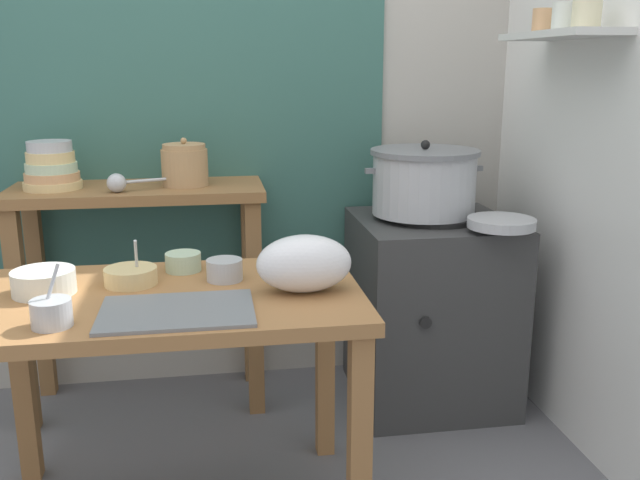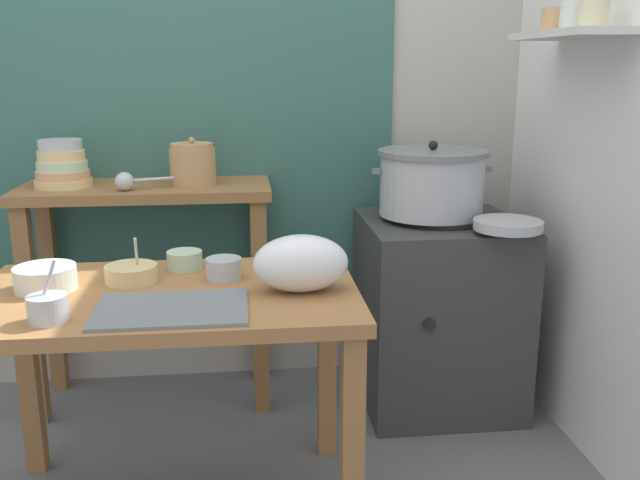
# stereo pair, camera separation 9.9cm
# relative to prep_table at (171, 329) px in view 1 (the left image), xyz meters

# --- Properties ---
(wall_back) EXTENTS (4.40, 0.12, 2.60)m
(wall_back) POSITION_rel_prep_table_xyz_m (0.14, 1.04, 0.69)
(wall_back) COLOR #B2ADA3
(wall_back) RESTS_ON ground
(wall_right) EXTENTS (0.30, 3.20, 2.60)m
(wall_right) POSITION_rel_prep_table_xyz_m (1.46, 0.14, 0.69)
(wall_right) COLOR white
(wall_right) RESTS_ON ground
(prep_table) EXTENTS (1.10, 0.66, 0.72)m
(prep_table) POSITION_rel_prep_table_xyz_m (0.00, 0.00, 0.00)
(prep_table) COLOR #9E6B3D
(prep_table) RESTS_ON ground
(back_shelf_table) EXTENTS (0.96, 0.40, 0.90)m
(back_shelf_table) POSITION_rel_prep_table_xyz_m (-0.15, 0.77, 0.07)
(back_shelf_table) COLOR olive
(back_shelf_table) RESTS_ON ground
(stove_block) EXTENTS (0.60, 0.61, 0.78)m
(stove_block) POSITION_rel_prep_table_xyz_m (1.00, 0.64, -0.23)
(stove_block) COLOR #383838
(stove_block) RESTS_ON ground
(steamer_pot) EXTENTS (0.47, 0.43, 0.29)m
(steamer_pot) POSITION_rel_prep_table_xyz_m (0.96, 0.66, 0.30)
(steamer_pot) COLOR #B7BABF
(steamer_pot) RESTS_ON stove_block
(clay_pot) EXTENTS (0.18, 0.18, 0.18)m
(clay_pot) POSITION_rel_prep_table_xyz_m (0.04, 0.77, 0.37)
(clay_pot) COLOR tan
(clay_pot) RESTS_ON back_shelf_table
(bowl_stack_enamel) EXTENTS (0.21, 0.21, 0.18)m
(bowl_stack_enamel) POSITION_rel_prep_table_xyz_m (-0.45, 0.77, 0.37)
(bowl_stack_enamel) COLOR #E5C684
(bowl_stack_enamel) RESTS_ON back_shelf_table
(ladle) EXTENTS (0.24, 0.12, 0.07)m
(ladle) POSITION_rel_prep_table_xyz_m (-0.20, 0.66, 0.33)
(ladle) COLOR #B7BABF
(ladle) RESTS_ON back_shelf_table
(serving_tray) EXTENTS (0.40, 0.28, 0.01)m
(serving_tray) POSITION_rel_prep_table_xyz_m (0.03, -0.17, 0.12)
(serving_tray) COLOR slate
(serving_tray) RESTS_ON prep_table
(plastic_bag) EXTENTS (0.27, 0.17, 0.17)m
(plastic_bag) POSITION_rel_prep_table_xyz_m (0.38, -0.05, 0.19)
(plastic_bag) COLOR white
(plastic_bag) RESTS_ON prep_table
(wide_pan) EXTENTS (0.25, 0.25, 0.04)m
(wide_pan) POSITION_rel_prep_table_xyz_m (1.16, 0.38, 0.19)
(wide_pan) COLOR #B7BABF
(wide_pan) RESTS_ON stove_block
(prep_bowl_0) EXTENTS (0.11, 0.11, 0.06)m
(prep_bowl_0) POSITION_rel_prep_table_xyz_m (0.16, 0.10, 0.15)
(prep_bowl_0) COLOR #B7BABF
(prep_bowl_0) RESTS_ON prep_table
(prep_bowl_1) EXTENTS (0.18, 0.18, 0.07)m
(prep_bowl_1) POSITION_rel_prep_table_xyz_m (-0.35, 0.05, 0.15)
(prep_bowl_1) COLOR silver
(prep_bowl_1) RESTS_ON prep_table
(prep_bowl_2) EXTENTS (0.15, 0.15, 0.14)m
(prep_bowl_2) POSITION_rel_prep_table_xyz_m (-0.11, 0.10, 0.14)
(prep_bowl_2) COLOR #E5C684
(prep_bowl_2) RESTS_ON prep_table
(prep_bowl_3) EXTENTS (0.11, 0.11, 0.06)m
(prep_bowl_3) POSITION_rel_prep_table_xyz_m (0.03, 0.22, 0.14)
(prep_bowl_3) COLOR #B7D1AD
(prep_bowl_3) RESTS_ON prep_table
(prep_bowl_4) EXTENTS (0.10, 0.10, 0.16)m
(prep_bowl_4) POSITION_rel_prep_table_xyz_m (-0.27, -0.22, 0.15)
(prep_bowl_4) COLOR #B7BABF
(prep_bowl_4) RESTS_ON prep_table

